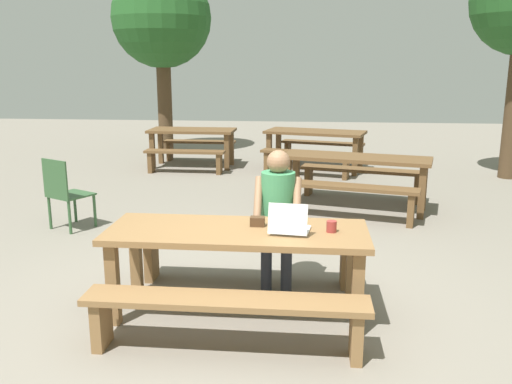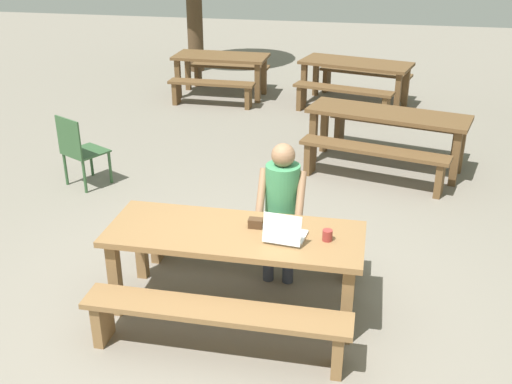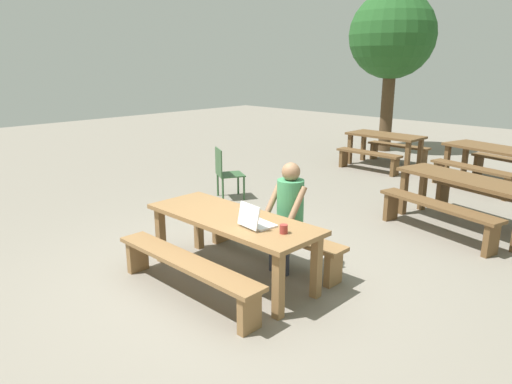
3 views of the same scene
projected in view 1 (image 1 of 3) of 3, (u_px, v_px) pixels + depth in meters
The scene contains 19 objects.
ground_plane at pixel (238, 312), 4.54m from camera, with size 30.00×30.00×0.00m, color gray.
picnic_table_front at pixel (237, 241), 4.39m from camera, with size 2.09×0.78×0.72m.
bench_near at pixel (226, 310), 3.84m from camera, with size 2.03×0.30×0.42m.
bench_far at pixel (246, 249), 5.08m from camera, with size 2.03×0.30×0.42m.
laptop at pixel (289, 225), 4.25m from camera, with size 0.33×0.33×0.26m.
small_pouch at pixel (257, 221), 4.44m from camera, with size 0.12×0.08×0.08m.
coffee_mug at pixel (332, 227), 4.28m from camera, with size 0.08×0.08×0.09m.
person_seated at pixel (278, 209), 4.93m from camera, with size 0.42×0.41×1.27m.
plastic_chair at pixel (65, 192), 6.68m from camera, with size 0.60×0.60×0.90m.
picnic_table_mid at pixel (356, 165), 7.61m from camera, with size 2.13×1.12×0.75m.
bench_mid_south at pixel (347, 194), 7.12m from camera, with size 1.85×0.73×0.47m.
bench_mid_north at pixel (361, 176), 8.23m from camera, with size 1.85×0.73×0.47m.
picnic_table_rear at pixel (192, 135), 10.71m from camera, with size 1.67×0.80×0.75m.
bench_rear_south at pixel (185, 156), 10.15m from camera, with size 1.50×0.32×0.43m.
bench_rear_north at pixel (200, 146), 11.41m from camera, with size 1.50×0.32×0.43m.
picnic_table_distant at pixel (315, 137), 10.37m from camera, with size 1.99×1.23×0.76m.
bench_distant_south at pixel (306, 158), 9.85m from camera, with size 1.68×0.71×0.46m.
bench_distant_north at pixel (323, 148), 11.03m from camera, with size 1.68×0.71×0.46m.
tree_rear at pixel (162, 19), 12.05m from camera, with size 2.20×2.20×4.09m.
Camera 1 is at (0.56, -4.14, 2.03)m, focal length 38.29 mm.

